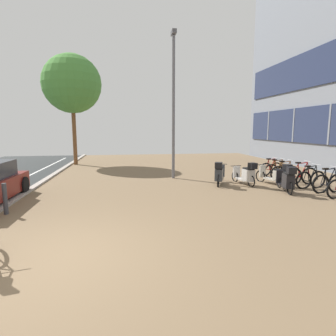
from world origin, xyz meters
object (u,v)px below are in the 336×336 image
Objects in this scene: scooter_near at (287,180)px; scooter_extra at (219,174)px; lamp_post at (173,100)px; scooter_mid at (246,174)px; scooter_far at (277,175)px; bicycle_rack_05 at (278,171)px; bicycle_rack_01 at (329,183)px; bollard_far at (5,199)px; bicycle_rack_03 at (302,176)px; bicycle_rack_06 at (271,168)px; street_tree at (72,84)px; bicycle_rack_04 at (285,173)px; bicycle_rack_02 at (311,179)px.

scooter_extra is at bearing 139.89° from scooter_near.
scooter_extra is 4.04m from lamp_post.
scooter_far is (1.26, -0.22, -0.02)m from scooter_mid.
bicycle_rack_05 is at bearing 64.92° from scooter_near.
bicycle_rack_01 reaches higher than bollard_far.
bicycle_rack_03 is 1.59m from bicycle_rack_05.
bicycle_rack_01 is 7.22m from lamp_post.
bicycle_rack_06 is 0.18× the size of street_tree.
bicycle_rack_02 is at bearing -85.82° from bicycle_rack_04.
scooter_near reaches higher than scooter_mid.
bicycle_rack_06 is 2.67m from scooter_far.
scooter_mid is at bearing 175.92° from bicycle_rack_03.
bicycle_rack_04 reaches higher than bicycle_rack_06.
bicycle_rack_06 is 0.78× the size of scooter_mid.
scooter_near reaches higher than bollard_far.
scooter_extra is (-2.36, 0.42, 0.03)m from scooter_far.
bicycle_rack_05 is 0.77× the size of scooter_far.
bicycle_rack_06 is (-0.06, 3.96, -0.03)m from bicycle_rack_01.
scooter_near reaches higher than bicycle_rack_01.
bicycle_rack_02 is 0.87× the size of scooter_extra.
scooter_near is (-1.46, -3.69, 0.14)m from bicycle_rack_06.
bicycle_rack_01 is 0.21× the size of lamp_post.
bollard_far is at bearing -165.31° from scooter_far.
bicycle_rack_03 is 1.67× the size of bollard_far.
bicycle_rack_04 is 0.82× the size of scooter_near.
scooter_near is at bearing -120.68° from bicycle_rack_04.
bicycle_rack_03 is 1.07× the size of bicycle_rack_04.
bicycle_rack_03 is 2.43m from scooter_mid.
bicycle_rack_05 is at bearing -7.34° from lamp_post.
bicycle_rack_01 is 1.05× the size of bicycle_rack_05.
scooter_far is 0.26× the size of lamp_post.
lamp_post is at bearing 143.52° from bicycle_rack_01.
bicycle_rack_05 is 0.84× the size of scooter_extra.
bicycle_rack_03 is 1.13× the size of bicycle_rack_06.
bicycle_rack_04 is 1.05× the size of bicycle_rack_06.
scooter_far is 5.62m from lamp_post.
bicycle_rack_01 is at bearing -35.97° from scooter_mid.
bicycle_rack_01 reaches higher than bicycle_rack_04.
scooter_near is 0.95× the size of scooter_far.
bicycle_rack_03 is 3.54m from scooter_extra.
scooter_extra is 0.24× the size of lamp_post.
scooter_mid reaches higher than scooter_far.
bicycle_rack_01 is 0.85× the size of scooter_near.
bicycle_rack_02 is at bearing -40.30° from street_tree.
bicycle_rack_02 is 2.38m from bicycle_rack_05.
bicycle_rack_02 is at bearing -31.11° from lamp_post.
bicycle_rack_03 is 1.17m from scooter_far.
bicycle_rack_01 is 3.96m from bicycle_rack_06.
bicycle_rack_03 is at bearing -6.07° from scooter_extra.
scooter_extra is at bearing 22.17° from bollard_far.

